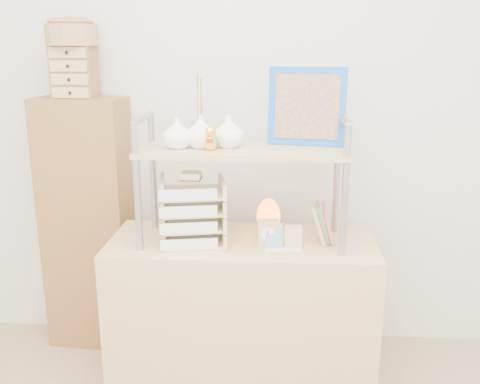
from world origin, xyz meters
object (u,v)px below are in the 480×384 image
(desk, at_px, (242,315))
(letter_tray, at_px, (192,215))
(cabinet, at_px, (88,225))
(salt_lamp, at_px, (268,217))

(desk, xyz_separation_m, letter_tray, (-0.22, -0.04, 0.50))
(desk, distance_m, letter_tray, 0.55)
(desk, distance_m, cabinet, 0.97)
(cabinet, relative_size, letter_tray, 4.17)
(cabinet, bearing_deg, letter_tray, -28.81)
(cabinet, height_order, salt_lamp, cabinet)
(letter_tray, xyz_separation_m, salt_lamp, (0.33, 0.11, -0.04))
(desk, xyz_separation_m, cabinet, (-0.85, 0.37, 0.30))
(cabinet, bearing_deg, desk, -19.03)
(cabinet, distance_m, letter_tray, 0.78)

